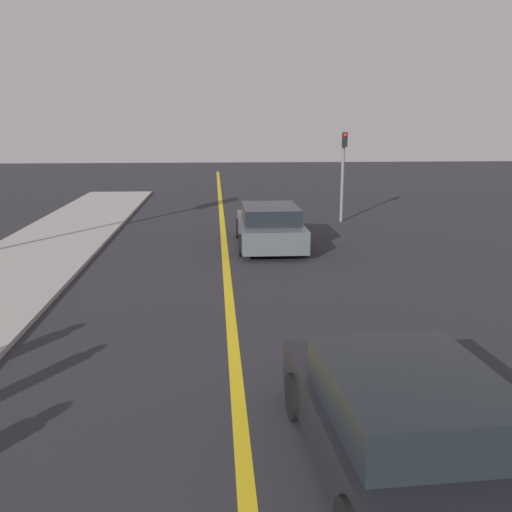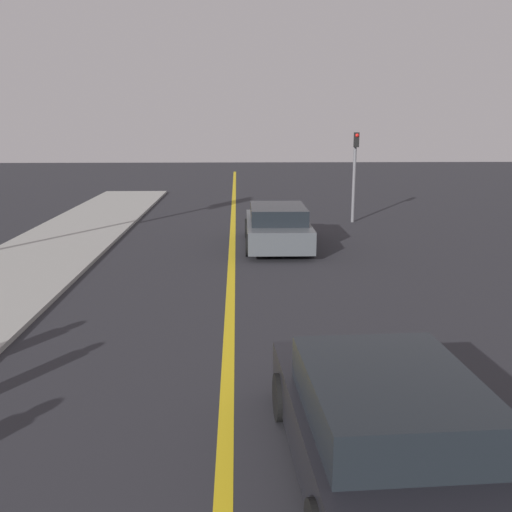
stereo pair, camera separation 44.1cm
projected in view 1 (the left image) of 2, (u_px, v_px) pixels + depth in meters
name	position (u px, v px, depth m)	size (l,w,h in m)	color
road_center_line	(225.00, 249.00, 17.54)	(0.20, 60.00, 0.01)	gold
sidewalk_left	(27.00, 261.00, 15.72)	(3.38, 33.08, 0.10)	#9E9E99
car_near_right_lane	(404.00, 423.00, 6.08)	(2.18, 4.18, 1.27)	black
car_ahead_center	(270.00, 226.00, 17.76)	(2.04, 4.48, 1.30)	#4C5156
traffic_light	(343.00, 167.00, 22.00)	(0.18, 0.40, 3.45)	slate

